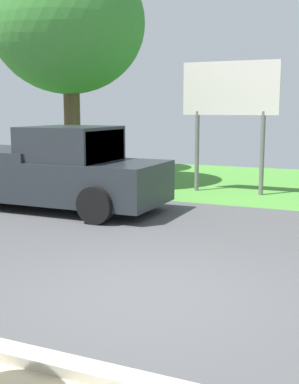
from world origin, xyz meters
TOP-DOWN VIEW (x-y plane):
  - ground_plane at (0.00, 2.95)m, footprint 40.00×22.00m
  - pickup_truck at (-4.19, 4.07)m, footprint 5.20×2.28m
  - roadside_billboard at (-1.12, 7.81)m, footprint 2.60×0.12m
  - tree_center_back at (-7.46, 10.21)m, footprint 3.76×3.76m
  - tree_right_far at (-5.78, 7.27)m, footprint 4.43×4.43m

SIDE VIEW (x-z plane):
  - ground_plane at x=0.00m, z-range -0.15..0.05m
  - pickup_truck at x=-4.19m, z-range -0.07..1.81m
  - roadside_billboard at x=-1.12m, z-range 0.80..4.30m
  - tree_center_back at x=-7.46m, z-range 1.46..7.86m
  - tree_right_far at x=-5.78m, z-range 1.33..8.04m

